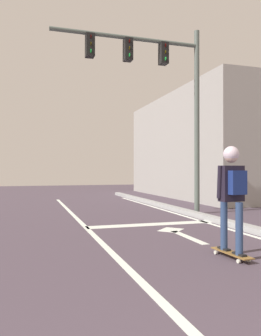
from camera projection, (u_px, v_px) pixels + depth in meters
The scene contains 9 objects.
lane_line_center at pixel (108, 249), 5.70m from camera, with size 0.12×20.00×0.01m, color silver.
lane_line_curbside at pixel (261, 238), 6.61m from camera, with size 0.12×20.00×0.01m, color silver.
stop_bar at pixel (151, 224), 8.31m from camera, with size 3.23×0.40×0.01m, color silver.
lane_arrow_stem at pixel (188, 237), 6.74m from camera, with size 0.16×1.40×0.01m, color silver.
lane_arrow_head at pixel (171, 230), 7.56m from camera, with size 0.56×0.44×0.01m, color silver.
skateboard at pixel (231, 253), 5.15m from camera, with size 0.25×0.83×0.09m.
skater at pixel (232, 185), 5.14m from camera, with size 0.45×0.61×1.63m.
traffic_signal_mast at pixel (158, 80), 10.00m from camera, with size 4.53×0.34×5.66m.
building_block at pixel (257, 148), 18.25m from camera, with size 10.83×10.33×5.08m, color #9A9792.
Camera 1 is at (-1.06, 0.43, 1.35)m, focal length 35.92 mm.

